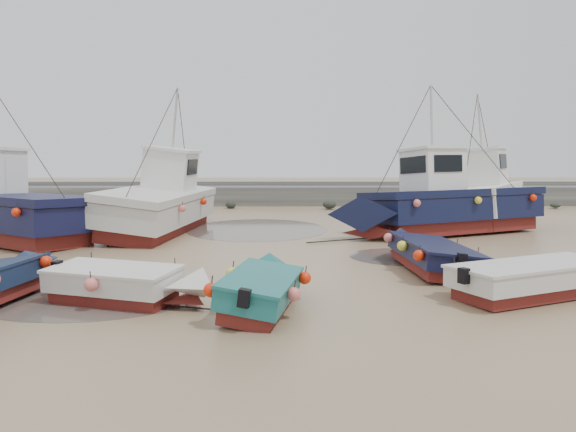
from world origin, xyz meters
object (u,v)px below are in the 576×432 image
(dinghy_6, at_px, (428,250))
(cabin_boat_2, at_px, (443,203))
(cabin_boat_3, at_px, (487,196))
(dinghy_3, at_px, (546,274))
(cabin_boat_1, at_px, (162,202))
(dinghy_2, at_px, (262,283))
(person, at_px, (112,246))
(dinghy_5, at_px, (128,280))

(dinghy_6, xyz_separation_m, cabin_boat_2, (2.41, 7.04, 0.77))
(cabin_boat_2, bearing_deg, cabin_boat_3, -67.78)
(dinghy_3, height_order, cabin_boat_1, cabin_boat_1)
(cabin_boat_1, relative_size, cabin_boat_3, 1.30)
(dinghy_2, distance_m, dinghy_6, 6.38)
(dinghy_2, height_order, cabin_boat_3, cabin_boat_3)
(cabin_boat_2, relative_size, person, 6.21)
(cabin_boat_3, bearing_deg, dinghy_5, -100.93)
(cabin_boat_1, height_order, person, cabin_boat_1)
(dinghy_6, xyz_separation_m, person, (-10.68, 4.11, -0.54))
(dinghy_6, relative_size, cabin_boat_3, 0.72)
(dinghy_2, bearing_deg, dinghy_6, 52.30)
(dinghy_2, bearing_deg, cabin_boat_2, 68.29)
(dinghy_6, xyz_separation_m, cabin_boat_3, (5.44, 10.23, 0.82))
(dinghy_6, bearing_deg, dinghy_2, -142.93)
(dinghy_2, height_order, cabin_boat_2, cabin_boat_2)
(dinghy_3, bearing_deg, dinghy_2, -105.32)
(dinghy_3, height_order, cabin_boat_2, cabin_boat_2)
(dinghy_3, bearing_deg, person, -143.70)
(dinghy_3, distance_m, dinghy_6, 3.80)
(cabin_boat_1, bearing_deg, dinghy_5, -74.14)
(dinghy_3, xyz_separation_m, cabin_boat_2, (0.35, 10.23, 0.77))
(person, bearing_deg, dinghy_5, 85.52)
(dinghy_3, distance_m, cabin_boat_3, 13.87)
(dinghy_3, height_order, dinghy_5, same)
(cabin_boat_2, relative_size, cabin_boat_3, 1.21)
(dinghy_2, height_order, dinghy_6, same)
(dinghy_3, distance_m, cabin_boat_1, 16.16)
(cabin_boat_1, bearing_deg, dinghy_6, -32.10)
(dinghy_5, height_order, person, dinghy_5)
(dinghy_2, relative_size, dinghy_3, 0.81)
(dinghy_5, relative_size, cabin_boat_2, 0.48)
(dinghy_5, bearing_deg, cabin_boat_3, 154.72)
(dinghy_5, xyz_separation_m, cabin_boat_1, (-1.77, 11.79, 0.74))
(dinghy_5, bearing_deg, person, -142.50)
(dinghy_6, bearing_deg, cabin_boat_3, 57.62)
(cabin_boat_1, relative_size, person, 6.64)
(person, bearing_deg, dinghy_6, 135.09)
(dinghy_3, distance_m, cabin_boat_2, 10.27)
(cabin_boat_3, bearing_deg, dinghy_6, -85.58)
(dinghy_3, relative_size, cabin_boat_1, 0.55)
(dinghy_6, relative_size, cabin_boat_2, 0.60)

